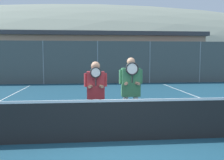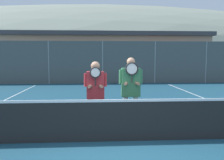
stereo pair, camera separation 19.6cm
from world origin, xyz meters
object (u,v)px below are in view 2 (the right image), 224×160
at_px(car_far_left, 3,69).
at_px(car_right_of_center, 203,68).
at_px(player_center_left, 131,88).
at_px(car_center, 140,68).
at_px(player_leftmost, 95,91).
at_px(car_left_of_center, 71,68).

xyz_separation_m(car_far_left, car_right_of_center, (15.49, 0.08, 0.01)).
distance_m(player_center_left, car_right_of_center, 15.22).
xyz_separation_m(car_center, car_right_of_center, (5.03, -0.06, -0.02)).
relative_size(car_far_left, car_center, 0.89).
bearing_deg(car_right_of_center, player_center_left, -119.99).
distance_m(player_leftmost, car_left_of_center, 13.32).
height_order(player_center_left, car_left_of_center, player_center_left).
height_order(car_far_left, car_center, car_center).
xyz_separation_m(player_center_left, car_left_of_center, (-2.77, 13.18, -0.16)).
xyz_separation_m(player_center_left, car_center, (2.58, 13.25, -0.16)).
relative_size(player_center_left, car_far_left, 0.45).
bearing_deg(player_center_left, car_far_left, 121.02).
xyz_separation_m(player_leftmost, car_left_of_center, (-1.89, 13.18, -0.11)).
xyz_separation_m(player_center_left, car_right_of_center, (7.61, 13.18, -0.18)).
bearing_deg(car_left_of_center, player_center_left, -78.13).
distance_m(car_far_left, car_left_of_center, 5.11).
height_order(player_center_left, car_far_left, player_center_left).
height_order(player_leftmost, car_left_of_center, car_left_of_center).
distance_m(player_center_left, car_center, 13.50).
relative_size(car_far_left, car_left_of_center, 0.88).
bearing_deg(car_far_left, car_center, 0.78).
bearing_deg(car_right_of_center, car_far_left, -179.70).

